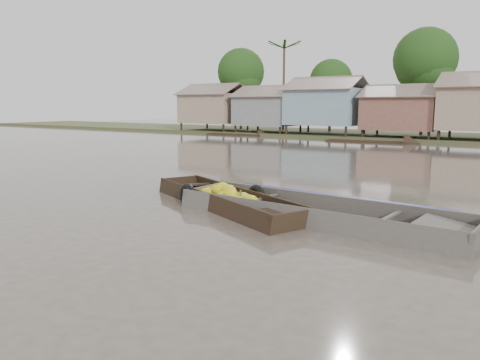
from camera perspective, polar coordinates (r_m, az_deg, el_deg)
The scene contains 3 objects.
ground at distance 12.48m, azimuth 1.11°, elevation -4.24°, with size 120.00×120.00×0.00m, color #4D473B.
banana_boat at distance 13.52m, azimuth -1.97°, elevation -2.32°, with size 6.42×4.00×0.91m.
viewer_boat at distance 12.11m, azimuth 9.48°, elevation -4.47°, with size 7.83×2.56×0.62m.
Camera 1 is at (6.49, -10.26, 2.90)m, focal length 35.00 mm.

